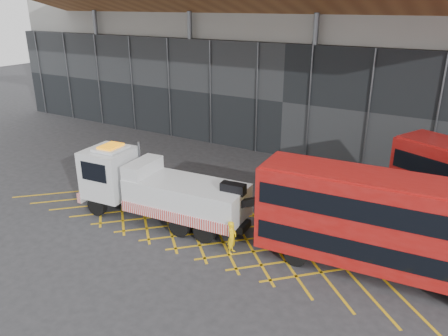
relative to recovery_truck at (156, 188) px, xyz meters
The scene contains 6 objects.
ground_plane 2.22m from the recovery_truck, 115.49° to the left, with size 120.00×120.00×0.00m, color #2C2C2E.
road_markings 3.36m from the recovery_truck, 25.90° to the left, with size 23.16×7.16×0.01m.
construction_building 21.00m from the recovery_truck, 86.16° to the left, with size 55.00×23.97×18.00m.
recovery_truck is the anchor object (origin of this frame).
bus_towed 11.14m from the recovery_truck, ahead, with size 10.65×3.20×4.27m.
worker 5.17m from the recovery_truck, 10.31° to the right, with size 0.57×0.38×1.57m, color yellow.
Camera 1 is at (14.05, -17.05, 10.62)m, focal length 35.00 mm.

